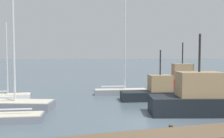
% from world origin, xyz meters
% --- Properties ---
extents(ground_plane, '(600.00, 600.00, 0.00)m').
position_xyz_m(ground_plane, '(0.00, 0.00, 0.00)').
color(ground_plane, '#4C5B66').
extents(dock_pier, '(23.90, 2.34, 0.49)m').
position_xyz_m(dock_pier, '(0.00, -3.42, 0.20)').
color(dock_pier, brown).
rests_on(dock_pier, ground_plane).
extents(sailboat_0, '(6.06, 2.19, 10.68)m').
position_xyz_m(sailboat_0, '(1.17, 11.18, 0.53)').
color(sailboat_0, gray).
rests_on(sailboat_0, ground_plane).
extents(sailboat_2, '(7.53, 4.12, 10.87)m').
position_xyz_m(sailboat_2, '(-9.86, 6.51, 0.52)').
color(sailboat_2, gray).
rests_on(sailboat_2, ground_plane).
extents(sailboat_4, '(5.73, 2.36, 8.08)m').
position_xyz_m(sailboat_4, '(-9.78, 2.75, 0.38)').
color(sailboat_4, gray).
rests_on(sailboat_4, ground_plane).
extents(sailboat_5, '(5.07, 1.55, 7.73)m').
position_xyz_m(sailboat_5, '(-11.10, 11.47, 0.36)').
color(sailboat_5, white).
rests_on(sailboat_5, ground_plane).
extents(fishing_boat_0, '(7.25, 2.99, 4.95)m').
position_xyz_m(fishing_boat_0, '(3.74, 7.13, 0.82)').
color(fishing_boat_0, black).
rests_on(fishing_boat_0, ground_plane).
extents(fishing_boat_2, '(8.41, 4.42, 6.00)m').
position_xyz_m(fishing_boat_2, '(4.48, 1.11, 1.13)').
color(fishing_boat_2, black).
rests_on(fishing_boat_2, ground_plane).
extents(fishing_boat_3, '(8.24, 4.17, 6.12)m').
position_xyz_m(fishing_boat_3, '(10.64, 13.38, 1.12)').
color(fishing_boat_3, maroon).
rests_on(fishing_boat_3, ground_plane).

